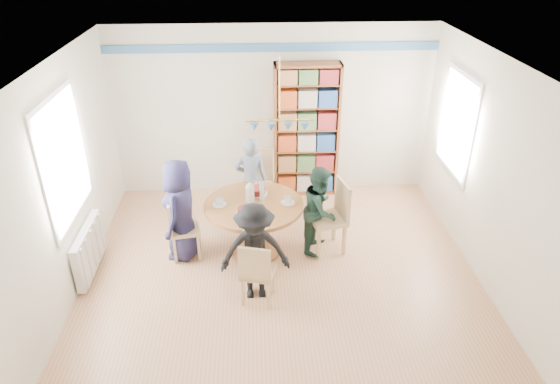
{
  "coord_description": "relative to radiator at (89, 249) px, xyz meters",
  "views": [
    {
      "loc": [
        -0.29,
        -5.0,
        4.0
      ],
      "look_at": [
        0.0,
        0.4,
        1.05
      ],
      "focal_mm": 32.0,
      "sensor_mm": 36.0,
      "label": 1
    }
  ],
  "objects": [
    {
      "name": "chair_left",
      "position": [
        1.09,
        0.3,
        0.13
      ],
      "size": [
        0.45,
        0.45,
        0.87
      ],
      "color": "tan",
      "rests_on": "ground"
    },
    {
      "name": "tableware",
      "position": [
        2.06,
        0.37,
        0.46
      ],
      "size": [
        1.08,
        1.08,
        0.28
      ],
      "color": "white",
      "rests_on": "dining_table"
    },
    {
      "name": "room_shell",
      "position": [
        2.16,
        0.57,
        1.3
      ],
      "size": [
        5.0,
        5.0,
        5.0
      ],
      "color": "white",
      "rests_on": "ground"
    },
    {
      "name": "chair_near",
      "position": [
        2.11,
        -0.7,
        0.11
      ],
      "size": [
        0.45,
        0.45,
        0.84
      ],
      "color": "tan",
      "rests_on": "ground"
    },
    {
      "name": "person_right",
      "position": [
        2.97,
        0.38,
        0.26
      ],
      "size": [
        0.65,
        0.73,
        1.23
      ],
      "primitive_type": "imported",
      "rotation": [
        0.0,
        0.0,
        1.2
      ],
      "color": "#172F26",
      "rests_on": "ground"
    },
    {
      "name": "ground",
      "position": [
        2.42,
        -0.3,
        -0.35
      ],
      "size": [
        5.0,
        5.0,
        0.0
      ],
      "primitive_type": "plane",
      "color": "tan"
    },
    {
      "name": "bookshelf",
      "position": [
        2.94,
        2.04,
        0.71
      ],
      "size": [
        1.02,
        0.31,
        2.15
      ],
      "color": "brown",
      "rests_on": "ground"
    },
    {
      "name": "person_far",
      "position": [
        2.05,
        1.23,
        0.3
      ],
      "size": [
        0.48,
        0.32,
        1.31
      ],
      "primitive_type": "imported",
      "rotation": [
        0.0,
        0.0,
        3.13
      ],
      "color": "gray",
      "rests_on": "ground"
    },
    {
      "name": "radiator",
      "position": [
        0.0,
        0.0,
        0.0
      ],
      "size": [
        0.12,
        1.0,
        0.6
      ],
      "color": "silver",
      "rests_on": "ground"
    },
    {
      "name": "person_near",
      "position": [
        2.09,
        -0.56,
        0.28
      ],
      "size": [
        0.82,
        0.49,
        1.25
      ],
      "primitive_type": "imported",
      "rotation": [
        0.0,
        0.0,
        0.03
      ],
      "color": "black",
      "rests_on": "ground"
    },
    {
      "name": "chair_right",
      "position": [
        3.15,
        0.37,
        0.21
      ],
      "size": [
        0.54,
        0.54,
        1.01
      ],
      "color": "tan",
      "rests_on": "ground"
    },
    {
      "name": "dining_table",
      "position": [
        2.09,
        0.35,
        0.21
      ],
      "size": [
        1.3,
        1.3,
        0.75
      ],
      "color": "brown",
      "rests_on": "ground"
    },
    {
      "name": "person_left",
      "position": [
        1.14,
        0.33,
        0.35
      ],
      "size": [
        0.57,
        0.76,
        1.39
      ],
      "primitive_type": "imported",
      "rotation": [
        0.0,
        0.0,
        -1.78
      ],
      "color": "#1A1A39",
      "rests_on": "ground"
    },
    {
      "name": "chair_far",
      "position": [
        2.14,
        1.39,
        0.22
      ],
      "size": [
        0.57,
        0.57,
        1.04
      ],
      "color": "tan",
      "rests_on": "ground"
    }
  ]
}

